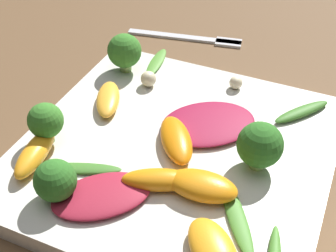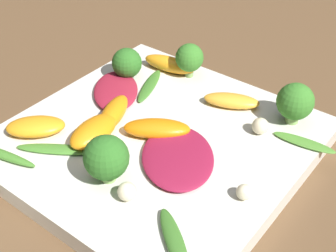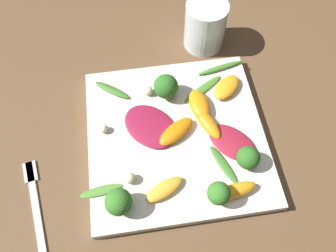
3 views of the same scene
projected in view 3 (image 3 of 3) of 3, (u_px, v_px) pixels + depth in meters
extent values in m
plane|color=brown|center=(176.00, 139.00, 0.57)|extent=(2.40, 2.40, 0.00)
cube|color=silver|center=(176.00, 136.00, 0.56)|extent=(0.29, 0.29, 0.02)
cylinder|color=silver|center=(205.00, 25.00, 0.63)|extent=(0.08, 0.08, 0.09)
cube|color=silver|center=(36.00, 208.00, 0.51)|extent=(0.04, 0.16, 0.01)
cube|color=silver|center=(30.00, 172.00, 0.53)|extent=(0.03, 0.04, 0.01)
ellipsoid|color=maroon|center=(232.00, 143.00, 0.54)|extent=(0.10, 0.10, 0.01)
ellipsoid|color=maroon|center=(150.00, 126.00, 0.55)|extent=(0.12, 0.12, 0.01)
ellipsoid|color=#FCAD33|center=(164.00, 189.00, 0.50)|extent=(0.07, 0.05, 0.01)
ellipsoid|color=orange|center=(199.00, 105.00, 0.56)|extent=(0.04, 0.07, 0.02)
ellipsoid|color=orange|center=(227.00, 87.00, 0.58)|extent=(0.07, 0.07, 0.02)
ellipsoid|color=orange|center=(208.00, 123.00, 0.55)|extent=(0.05, 0.07, 0.02)
ellipsoid|color=orange|center=(235.00, 191.00, 0.49)|extent=(0.07, 0.03, 0.02)
ellipsoid|color=orange|center=(179.00, 133.00, 0.54)|extent=(0.07, 0.06, 0.02)
cylinder|color=#84AD5B|center=(166.00, 93.00, 0.58)|extent=(0.01, 0.01, 0.01)
sphere|color=#2D6B23|center=(166.00, 86.00, 0.56)|extent=(0.04, 0.04, 0.04)
cylinder|color=#7A9E51|center=(217.00, 197.00, 0.49)|extent=(0.01, 0.01, 0.02)
sphere|color=#387A28|center=(219.00, 193.00, 0.47)|extent=(0.03, 0.03, 0.03)
cylinder|color=#84AD5B|center=(246.00, 161.00, 0.52)|extent=(0.01, 0.01, 0.01)
sphere|color=#2D6B23|center=(248.00, 158.00, 0.51)|extent=(0.04, 0.04, 0.04)
cylinder|color=#84AD5B|center=(120.00, 205.00, 0.48)|extent=(0.01, 0.01, 0.02)
sphere|color=#387A28|center=(119.00, 202.00, 0.47)|extent=(0.04, 0.04, 0.04)
ellipsoid|color=#518E33|center=(101.00, 191.00, 0.50)|extent=(0.07, 0.02, 0.00)
ellipsoid|color=#3D7528|center=(224.00, 165.00, 0.52)|extent=(0.04, 0.08, 0.00)
ellipsoid|color=#3D7528|center=(112.00, 90.00, 0.59)|extent=(0.07, 0.05, 0.01)
ellipsoid|color=#47842D|center=(203.00, 89.00, 0.59)|extent=(0.08, 0.06, 0.01)
ellipsoid|color=#47842D|center=(220.00, 68.00, 0.61)|extent=(0.09, 0.03, 0.01)
sphere|color=beige|center=(148.00, 91.00, 0.58)|extent=(0.02, 0.02, 0.02)
sphere|color=beige|center=(104.00, 129.00, 0.55)|extent=(0.01, 0.01, 0.01)
sphere|color=beige|center=(130.00, 178.00, 0.50)|extent=(0.02, 0.02, 0.02)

